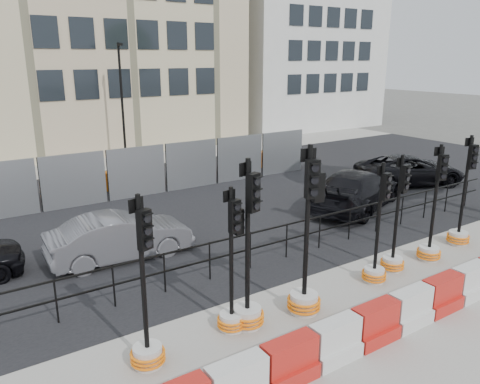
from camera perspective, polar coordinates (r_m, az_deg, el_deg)
ground at (r=12.20m, az=9.21°, el=-9.89°), size 120.00×120.00×0.00m
sidewalk_near at (r=10.48m, az=20.69°, el=-15.38°), size 40.00×6.00×0.02m
road at (r=17.60m, az=-6.25°, el=-1.50°), size 40.00×14.00×0.03m
sidewalk_far at (r=25.70m, az=-15.50°, el=3.61°), size 40.00×4.00×0.02m
building_white at (r=38.84m, az=6.41°, el=19.97°), size 12.00×9.06×16.00m
kerb_railing at (r=12.75m, az=5.72°, el=-5.21°), size 18.00×0.04×1.00m
heras_fencing at (r=20.15m, az=-8.61°, el=2.57°), size 14.33×1.72×2.00m
lamp_post_far at (r=24.43m, az=-14.17°, el=10.73°), size 0.12×0.56×6.00m
barrier_row at (r=10.40m, az=19.99°, el=-13.30°), size 15.70×0.50×0.80m
traffic_signal_a at (r=8.69m, az=-11.28°, el=-16.53°), size 0.63×0.63×3.20m
traffic_signal_b at (r=9.51m, az=-0.94°, el=-12.76°), size 0.59×0.59×3.00m
traffic_signal_c at (r=9.60m, az=0.98°, el=-12.38°), size 0.69×0.69×3.52m
traffic_signal_d at (r=10.11m, az=8.02°, el=-10.03°), size 0.72×0.72×3.68m
traffic_signal_e at (r=11.88m, az=16.23°, el=-7.81°), size 0.59×0.59×3.00m
traffic_signal_f at (r=12.59m, az=18.34°, el=-6.08°), size 0.60×0.60×3.05m
traffic_signal_g at (r=13.59m, az=22.24°, el=-5.15°), size 0.63×0.63×3.19m
traffic_signal_h at (r=15.06m, az=25.27°, el=-3.43°), size 0.64×0.64×3.24m
car_b at (r=13.10m, az=-14.38°, el=-5.30°), size 1.59×3.94×1.27m
car_c at (r=17.40m, az=14.02°, el=0.31°), size 5.42×6.32×1.43m
car_d at (r=21.45m, az=20.03°, el=2.54°), size 5.42×6.11×1.28m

